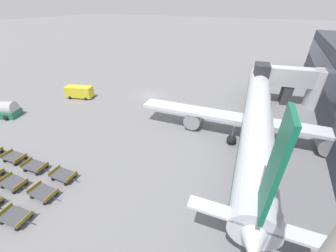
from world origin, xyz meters
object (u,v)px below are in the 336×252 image
Objects in this scene: baggage_dolly_row_mid_a_col_d at (44,193)px; baggage_dolly_row_mid_b_col_c at (35,166)px; baggage_dolly_row_near_col_d at (15,217)px; baggage_dolly_row_mid_b_col_b at (14,157)px; baggage_dolly_row_mid_b_col_d at (63,175)px; service_van at (79,92)px; airplane at (258,115)px; baggage_dolly_row_mid_a_col_c at (14,183)px.

baggage_dolly_row_mid_b_col_c is (-4.34, 2.09, 0.00)m from baggage_dolly_row_mid_a_col_d.
baggage_dolly_row_near_col_d and baggage_dolly_row_mid_b_col_b have the same top height.
baggage_dolly_row_mid_b_col_c is at bearing -173.61° from baggage_dolly_row_mid_b_col_d.
service_van is at bearing 125.46° from baggage_dolly_row_near_col_d.
baggage_dolly_row_mid_b_col_b is 7.86m from baggage_dolly_row_mid_b_col_d.
baggage_dolly_row_near_col_d is at bearing -47.60° from baggage_dolly_row_mid_b_col_c.
baggage_dolly_row_mid_b_col_b is at bearing -175.96° from baggage_dolly_row_mid_b_col_d.
service_van is at bearing 132.38° from baggage_dolly_row_mid_b_col_d.
airplane is at bearing 1.89° from service_van.
baggage_dolly_row_mid_a_col_c is 0.99× the size of baggage_dolly_row_mid_b_col_c.
baggage_dolly_row_mid_a_col_c is 2.65m from baggage_dolly_row_mid_b_col_c.
baggage_dolly_row_near_col_d and baggage_dolly_row_mid_b_col_d have the same top height.
airplane is at bearing 45.22° from baggage_dolly_row_mid_a_col_c.
baggage_dolly_row_mid_b_col_b and baggage_dolly_row_mid_b_col_c have the same top height.
baggage_dolly_row_mid_b_col_b is 1.00× the size of baggage_dolly_row_mid_b_col_c.
baggage_dolly_row_mid_b_col_d is at bearing 39.59° from baggage_dolly_row_mid_a_col_c.
baggage_dolly_row_mid_a_col_d is 4.81m from baggage_dolly_row_mid_b_col_c.
baggage_dolly_row_mid_a_col_c is at bearing -59.58° from service_van.
baggage_dolly_row_near_col_d is at bearing -29.10° from baggage_dolly_row_mid_a_col_c.
airplane reaches higher than service_van.
airplane is 25.26m from baggage_dolly_row_mid_b_col_d.
service_van is 23.10m from baggage_dolly_row_mid_b_col_d.
baggage_dolly_row_mid_b_col_c is at bearing 132.40° from baggage_dolly_row_near_col_d.
baggage_dolly_row_mid_b_col_b is at bearing 148.32° from baggage_dolly_row_mid_a_col_c.
baggage_dolly_row_mid_a_col_c and baggage_dolly_row_mid_a_col_d have the same top height.
airplane is 32.98m from service_van.
baggage_dolly_row_mid_a_col_d is at bearing -13.87° from baggage_dolly_row_mid_b_col_b.
baggage_dolly_row_near_col_d is (16.00, -22.47, -0.79)m from service_van.
baggage_dolly_row_near_col_d is 5.43m from baggage_dolly_row_mid_b_col_d.
baggage_dolly_row_near_col_d is 1.01× the size of baggage_dolly_row_mid_a_col_d.
baggage_dolly_row_mid_b_col_b is at bearing 149.60° from baggage_dolly_row_near_col_d.
airplane reaches higher than baggage_dolly_row_near_col_d.
baggage_dolly_row_mid_b_col_c is (-4.52, 4.95, 0.00)m from baggage_dolly_row_near_col_d.
airplane is 12.38× the size of baggage_dolly_row_mid_b_col_b.
baggage_dolly_row_mid_a_col_d is 2.56m from baggage_dolly_row_mid_b_col_d.
baggage_dolly_row_mid_b_col_b is (7.72, -17.61, -0.79)m from service_van.
baggage_dolly_row_mid_b_col_c is at bearing 1.48° from baggage_dolly_row_mid_b_col_b.
airplane is 12.46× the size of baggage_dolly_row_mid_a_col_c.
airplane is at bearing 50.47° from baggage_dolly_row_mid_a_col_d.
baggage_dolly_row_mid_b_col_d is at bearing -47.62° from service_van.
baggage_dolly_row_mid_b_col_d is at bearing 95.66° from baggage_dolly_row_mid_a_col_d.
baggage_dolly_row_mid_a_col_d is 0.99× the size of baggage_dolly_row_mid_b_col_c.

